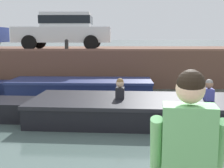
% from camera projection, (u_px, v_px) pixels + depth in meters
% --- Properties ---
extents(ground_plane, '(400.00, 400.00, 0.00)m').
position_uv_depth(ground_plane, '(99.00, 121.00, 7.37)').
color(ground_plane, '#4C605B').
extents(far_quay_wall, '(60.00, 6.00, 1.45)m').
position_uv_depth(far_quay_wall, '(104.00, 64.00, 14.74)').
color(far_quay_wall, brown).
rests_on(far_quay_wall, ground).
extents(far_wall_coping, '(60.00, 0.24, 0.08)m').
position_uv_depth(far_wall_coping, '(103.00, 50.00, 11.78)').
color(far_wall_coping, brown).
rests_on(far_wall_coping, far_quay_wall).
extents(boat_moored_central_navy, '(5.65, 1.82, 0.56)m').
position_uv_depth(boat_moored_central_navy, '(74.00, 88.00, 10.48)').
color(boat_moored_central_navy, navy).
rests_on(boat_moored_central_navy, ground).
extents(motorboat_passing, '(7.25, 2.62, 1.02)m').
position_uv_depth(motorboat_passing, '(145.00, 110.00, 7.37)').
color(motorboat_passing, black).
rests_on(motorboat_passing, ground).
extents(car_left_inner_white, '(4.11, 1.97, 1.54)m').
position_uv_depth(car_left_inner_white, '(65.00, 29.00, 13.40)').
color(car_left_inner_white, white).
rests_on(car_left_inner_white, far_quay_wall).
extents(mooring_bollard_mid, '(0.15, 0.15, 0.45)m').
position_uv_depth(mooring_bollard_mid, '(67.00, 45.00, 11.86)').
color(mooring_bollard_mid, '#2D2B28').
rests_on(mooring_bollard_mid, far_quay_wall).
extents(person_seated_right, '(0.57, 0.58, 0.96)m').
position_uv_depth(person_seated_right, '(187.00, 152.00, 2.21)').
color(person_seated_right, '#282833').
rests_on(person_seated_right, near_quay).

